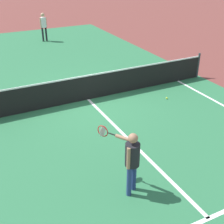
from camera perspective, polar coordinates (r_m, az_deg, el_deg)
ground_plane at (r=11.41m, az=-4.44°, el=2.33°), size 60.00×60.00×0.00m
court_surface_inbounds at (r=11.41m, az=-4.44°, el=2.34°), size 10.62×24.40×0.00m
line_service_near at (r=6.95m, az=17.50°, el=-18.32°), size 8.22×0.10×0.01m
line_center_service at (r=8.89m, az=3.57°, el=-5.55°), size 0.10×6.40×0.01m
net at (r=11.21m, az=-4.53°, el=4.61°), size 10.33×0.09×1.07m
player_near at (r=6.66m, az=3.58°, el=-8.34°), size 0.59×1.12×1.55m
player_far at (r=19.47m, az=-12.60°, el=15.66°), size 0.42×0.32×1.68m
tennis_ball_near_net at (r=11.59m, az=10.13°, el=2.56°), size 0.07×0.07×0.07m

